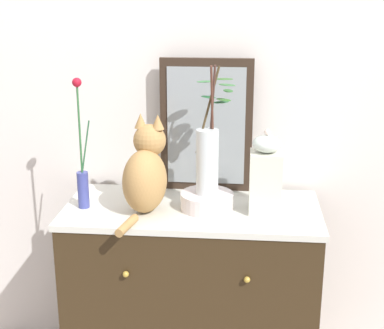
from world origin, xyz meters
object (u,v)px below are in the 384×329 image
(mirror_leaning, at_px, (206,126))
(cat_sitting, at_px, (146,173))
(vase_slim_green, at_px, (82,173))
(sideboard, at_px, (192,297))
(bowl_porcelain, at_px, (207,201))
(jar_lidded_porcelain, at_px, (266,175))
(vase_glass_clear, at_px, (208,157))

(mirror_leaning, xyz_separation_m, cat_sitting, (-0.22, -0.27, -0.13))
(mirror_leaning, height_order, vase_slim_green, mirror_leaning)
(mirror_leaning, bearing_deg, cat_sitting, -128.87)
(sideboard, relative_size, bowl_porcelain, 4.86)
(sideboard, height_order, jar_lidded_porcelain, jar_lidded_porcelain)
(cat_sitting, xyz_separation_m, jar_lidded_porcelain, (0.47, 0.03, -0.01))
(sideboard, bearing_deg, bowl_porcelain, -9.28)
(jar_lidded_porcelain, bearing_deg, sideboard, 176.64)
(vase_glass_clear, bearing_deg, sideboard, 172.92)
(cat_sitting, bearing_deg, sideboard, 16.01)
(sideboard, xyz_separation_m, bowl_porcelain, (0.06, -0.01, 0.44))
(mirror_leaning, relative_size, jar_lidded_porcelain, 1.71)
(jar_lidded_porcelain, bearing_deg, mirror_leaning, 136.44)
(cat_sitting, distance_m, vase_glass_clear, 0.25)
(bowl_porcelain, xyz_separation_m, vase_glass_clear, (0.00, 0.00, 0.18))
(cat_sitting, height_order, vase_slim_green, vase_slim_green)
(mirror_leaning, distance_m, vase_slim_green, 0.56)
(sideboard, distance_m, jar_lidded_porcelain, 0.63)
(jar_lidded_porcelain, bearing_deg, bowl_porcelain, 178.24)
(vase_slim_green, height_order, vase_glass_clear, vase_glass_clear)
(vase_glass_clear, height_order, jar_lidded_porcelain, vase_glass_clear)
(mirror_leaning, distance_m, bowl_porcelain, 0.34)
(sideboard, height_order, mirror_leaning, mirror_leaning)
(bowl_porcelain, height_order, vase_glass_clear, vase_glass_clear)
(sideboard, bearing_deg, cat_sitting, -163.99)
(mirror_leaning, bearing_deg, jar_lidded_porcelain, -43.56)
(sideboard, relative_size, mirror_leaning, 1.80)
(mirror_leaning, relative_size, vase_glass_clear, 1.12)
(vase_slim_green, distance_m, jar_lidded_porcelain, 0.72)
(bowl_porcelain, bearing_deg, vase_glass_clear, 40.30)
(sideboard, xyz_separation_m, cat_sitting, (-0.18, -0.05, 0.57))
(vase_slim_green, bearing_deg, sideboard, 5.34)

